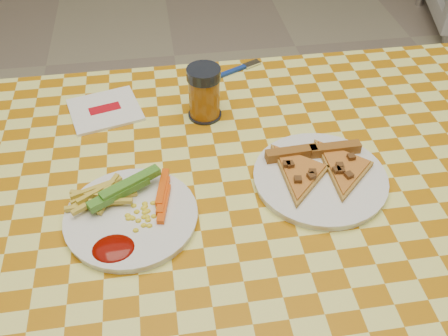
{
  "coord_description": "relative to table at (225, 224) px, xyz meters",
  "views": [
    {
      "loc": [
        -0.09,
        -0.59,
        1.38
      ],
      "look_at": [
        0.01,
        0.05,
        0.78
      ],
      "focal_mm": 40.0,
      "sensor_mm": 36.0,
      "label": 1
    }
  ],
  "objects": [
    {
      "name": "drink_glass",
      "position": [
        -0.01,
        0.23,
        0.13
      ],
      "size": [
        0.07,
        0.07,
        0.11
      ],
      "color": "black",
      "rests_on": "table"
    },
    {
      "name": "fries_veggies",
      "position": [
        -0.17,
        -0.01,
        0.1
      ],
      "size": [
        0.2,
        0.18,
        0.04
      ],
      "color": "gold",
      "rests_on": "plate_left"
    },
    {
      "name": "table",
      "position": [
        0.0,
        0.0,
        0.0
      ],
      "size": [
        1.28,
        0.88,
        0.76
      ],
      "color": "silver",
      "rests_on": "ground"
    },
    {
      "name": "plate_right",
      "position": [
        0.17,
        0.01,
        0.08
      ],
      "size": [
        0.25,
        0.25,
        0.01
      ],
      "primitive_type": "cylinder",
      "rotation": [
        0.0,
        0.0,
        0.1
      ],
      "color": "white",
      "rests_on": "table"
    },
    {
      "name": "plate_left",
      "position": [
        -0.16,
        -0.03,
        0.08
      ],
      "size": [
        0.27,
        0.27,
        0.01
      ],
      "primitive_type": "cylinder",
      "rotation": [
        0.0,
        0.0,
        -0.29
      ],
      "color": "white",
      "rests_on": "table"
    },
    {
      "name": "pizza_slices",
      "position": [
        0.17,
        0.02,
        0.09
      ],
      "size": [
        0.2,
        0.19,
        0.02
      ],
      "color": "#B78B38",
      "rests_on": "plate_right"
    },
    {
      "name": "fork",
      "position": [
        0.09,
        0.39,
        0.08
      ],
      "size": [
        0.13,
        0.07,
        0.01
      ],
      "rotation": [
        0.0,
        0.0,
        0.45
      ],
      "color": "navy",
      "rests_on": "table"
    },
    {
      "name": "napkin",
      "position": [
        -0.21,
        0.28,
        0.08
      ],
      "size": [
        0.17,
        0.16,
        0.01
      ],
      "rotation": [
        0.0,
        0.0,
        0.25
      ],
      "color": "white",
      "rests_on": "table"
    }
  ]
}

